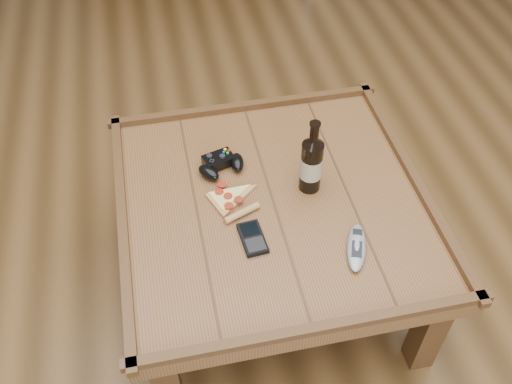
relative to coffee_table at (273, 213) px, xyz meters
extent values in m
plane|color=#452D13|center=(0.00, 0.00, -0.39)|extent=(6.00, 6.00, 0.00)
cube|color=brown|center=(0.00, 0.00, 0.03)|extent=(1.00, 1.00, 0.06)
cube|color=#3C2510|center=(-0.42, -0.42, -0.20)|extent=(0.08, 0.08, 0.39)
cube|color=#3C2510|center=(0.42, -0.42, -0.20)|extent=(0.08, 0.08, 0.39)
cube|color=#3C2510|center=(-0.42, 0.42, -0.20)|extent=(0.08, 0.08, 0.39)
cube|color=#3C2510|center=(0.42, 0.42, -0.20)|extent=(0.08, 0.08, 0.39)
cube|color=#3C2510|center=(0.00, 0.48, 0.07)|extent=(1.03, 0.03, 0.03)
cube|color=#3C2510|center=(0.00, -0.48, 0.07)|extent=(1.03, 0.03, 0.03)
cube|color=#3C2510|center=(0.48, 0.00, 0.07)|extent=(0.03, 1.03, 0.03)
cube|color=#3C2510|center=(-0.48, 0.00, 0.07)|extent=(0.03, 1.03, 0.03)
cylinder|color=black|center=(0.13, 0.04, 0.15)|extent=(0.07, 0.07, 0.19)
cone|color=black|center=(0.13, 0.04, 0.26)|extent=(0.07, 0.07, 0.03)
cylinder|color=black|center=(0.13, 0.04, 0.30)|extent=(0.03, 0.03, 0.07)
cylinder|color=black|center=(0.13, 0.04, 0.33)|extent=(0.04, 0.04, 0.01)
cylinder|color=#C8BC90|center=(0.13, 0.04, 0.15)|extent=(0.07, 0.07, 0.08)
cube|color=black|center=(-0.15, 0.20, 0.08)|extent=(0.12, 0.09, 0.03)
ellipsoid|color=black|center=(-0.19, 0.15, 0.08)|extent=(0.09, 0.10, 0.04)
ellipsoid|color=black|center=(-0.09, 0.18, 0.08)|extent=(0.05, 0.09, 0.04)
cylinder|color=black|center=(-0.18, 0.20, 0.10)|extent=(0.02, 0.02, 0.01)
cylinder|color=black|center=(-0.13, 0.19, 0.10)|extent=(0.02, 0.02, 0.01)
cylinder|color=yellow|center=(-0.12, 0.23, 0.10)|extent=(0.01, 0.01, 0.01)
cylinder|color=red|center=(-0.11, 0.22, 0.10)|extent=(0.01, 0.01, 0.01)
cylinder|color=#0C33CC|center=(-0.13, 0.21, 0.10)|extent=(0.01, 0.01, 0.01)
cylinder|color=#0C9919|center=(-0.11, 0.21, 0.10)|extent=(0.01, 0.01, 0.01)
cylinder|color=#B77C4F|center=(-0.11, -0.04, 0.07)|extent=(0.12, 0.07, 0.02)
cylinder|color=#A82715|center=(-0.15, -0.01, 0.08)|extent=(0.03, 0.03, 0.00)
cylinder|color=#A82715|center=(-0.11, 0.01, 0.08)|extent=(0.03, 0.03, 0.00)
cylinder|color=#A82715|center=(-0.14, 0.04, 0.08)|extent=(0.03, 0.03, 0.00)
cylinder|color=#A82715|center=(-0.17, 0.06, 0.08)|extent=(0.03, 0.03, 0.00)
cylinder|color=#A82715|center=(-0.15, 0.09, 0.08)|extent=(0.03, 0.03, 0.00)
cube|color=black|center=(-0.10, -0.14, 0.07)|extent=(0.08, 0.13, 0.02)
cube|color=black|center=(-0.10, -0.11, 0.08)|extent=(0.06, 0.05, 0.00)
cube|color=black|center=(-0.10, -0.18, 0.08)|extent=(0.06, 0.06, 0.00)
ellipsoid|color=gray|center=(0.20, -0.25, 0.07)|extent=(0.12, 0.19, 0.03)
cube|color=black|center=(0.22, -0.20, 0.08)|extent=(0.03, 0.03, 0.00)
cube|color=black|center=(0.19, -0.26, 0.08)|extent=(0.05, 0.07, 0.00)
camera|label=1|loc=(-0.31, -1.21, 1.44)|focal=40.00mm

